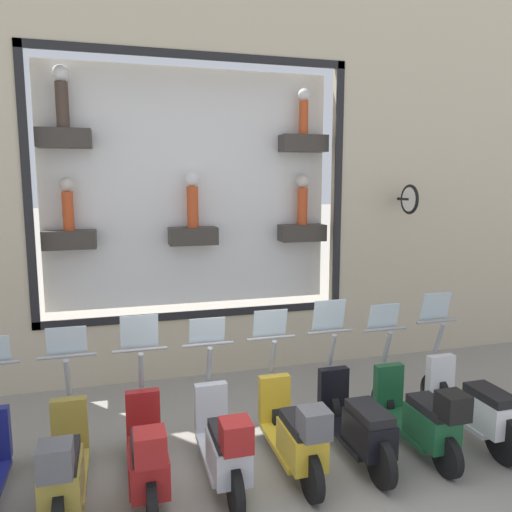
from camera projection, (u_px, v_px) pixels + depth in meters
name	position (u px, v px, depth m)	size (l,w,h in m)	color
ground_plane	(255.00, 503.00, 4.89)	(120.00, 120.00, 0.00)	gray
building_facade	(190.00, 15.00, 7.49)	(1.17, 36.00, 10.98)	beige
scooter_white_0	(472.00, 405.00, 6.04)	(1.81, 0.61, 1.67)	black
scooter_green_1	(420.00, 415.00, 5.75)	(1.79, 0.61, 1.57)	black
scooter_black_2	(357.00, 422.00, 5.62)	(1.80, 0.60, 1.67)	black
scooter_yellow_3	(294.00, 432.00, 5.34)	(1.80, 0.60, 1.60)	black
scooter_silver_4	(224.00, 443.00, 5.13)	(1.80, 0.60, 1.56)	black
scooter_red_5	(147.00, 453.00, 4.93)	(1.80, 0.60, 1.65)	black
scooter_olive_6	(64.00, 465.00, 4.72)	(1.80, 0.61, 1.58)	black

